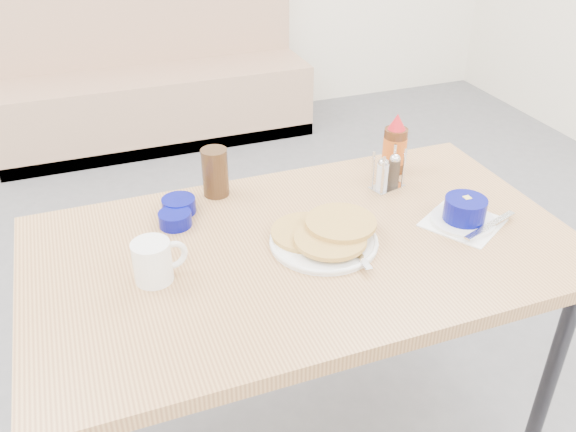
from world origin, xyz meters
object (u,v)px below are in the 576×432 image
object	(u,v)px
amber_tumbler	(215,172)
condiment_caddy	(388,175)
coffee_mug	(154,261)
creamer_bowl	(175,219)
grits_setting	(465,213)
pancake_plate	(325,236)
booth_bench	(152,84)
butter_bowl	(179,205)
dining_table	(304,264)
syrup_bottle	(395,147)

from	to	relation	value
amber_tumbler	condiment_caddy	bearing A→B (deg)	-16.23
coffee_mug	creamer_bowl	distance (m)	0.24
coffee_mug	grits_setting	world-z (taller)	coffee_mug
pancake_plate	grits_setting	bearing A→B (deg)	-6.68
booth_bench	butter_bowl	size ratio (longest dim) A/B	20.26
booth_bench	grits_setting	size ratio (longest dim) A/B	6.99
booth_bench	creamer_bowl	distance (m)	2.38
creamer_bowl	amber_tumbler	size ratio (longest dim) A/B	0.62
booth_bench	dining_table	bearing A→B (deg)	-90.00
pancake_plate	coffee_mug	bearing A→B (deg)	179.91
dining_table	pancake_plate	bearing A→B (deg)	-12.74
pancake_plate	butter_bowl	distance (m)	0.43
creamer_bowl	condiment_caddy	world-z (taller)	condiment_caddy
pancake_plate	syrup_bottle	xyz separation A→B (m)	(0.36, 0.29, 0.06)
dining_table	amber_tumbler	size ratio (longest dim) A/B	9.81
dining_table	grits_setting	world-z (taller)	grits_setting
booth_bench	coffee_mug	world-z (taller)	booth_bench
creamer_bowl	butter_bowl	xyz separation A→B (m)	(0.02, 0.07, 0.00)
booth_bench	condiment_caddy	world-z (taller)	booth_bench
coffee_mug	butter_bowl	size ratio (longest dim) A/B	1.42
dining_table	condiment_caddy	world-z (taller)	condiment_caddy
grits_setting	dining_table	bearing A→B (deg)	172.59
coffee_mug	condiment_caddy	size ratio (longest dim) A/B	1.09
creamer_bowl	condiment_caddy	size ratio (longest dim) A/B	0.72
grits_setting	pancake_plate	bearing A→B (deg)	173.32
booth_bench	butter_bowl	bearing A→B (deg)	-96.74
pancake_plate	butter_bowl	xyz separation A→B (m)	(-0.32, 0.28, 0.00)
amber_tumbler	pancake_plate	bearing A→B (deg)	-60.51
butter_bowl	amber_tumbler	bearing A→B (deg)	26.82
booth_bench	creamer_bowl	xyz separation A→B (m)	(-0.29, -2.33, 0.43)
creamer_bowl	syrup_bottle	xyz separation A→B (m)	(0.70, 0.08, 0.06)
grits_setting	condiment_caddy	world-z (taller)	condiment_caddy
dining_table	coffee_mug	size ratio (longest dim) A/B	10.52
butter_bowl	grits_setting	bearing A→B (deg)	-24.92
coffee_mug	butter_bowl	xyz separation A→B (m)	(0.11, 0.28, -0.03)
booth_bench	syrup_bottle	xyz separation A→B (m)	(0.41, -2.25, 0.49)
creamer_bowl	pancake_plate	bearing A→B (deg)	-32.44
grits_setting	butter_bowl	distance (m)	0.78
coffee_mug	creamer_bowl	world-z (taller)	coffee_mug
coffee_mug	syrup_bottle	world-z (taller)	syrup_bottle
grits_setting	creamer_bowl	size ratio (longest dim) A/B	3.07
creamer_bowl	amber_tumbler	bearing A→B (deg)	40.85
syrup_bottle	grits_setting	bearing A→B (deg)	-85.09
grits_setting	coffee_mug	bearing A→B (deg)	176.79
butter_bowl	condiment_caddy	world-z (taller)	condiment_caddy
condiment_caddy	booth_bench	bearing A→B (deg)	82.96
amber_tumbler	grits_setting	bearing A→B (deg)	-33.82
grits_setting	syrup_bottle	size ratio (longest dim) A/B	1.42
grits_setting	butter_bowl	bearing A→B (deg)	155.08
booth_bench	dining_table	size ratio (longest dim) A/B	1.36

